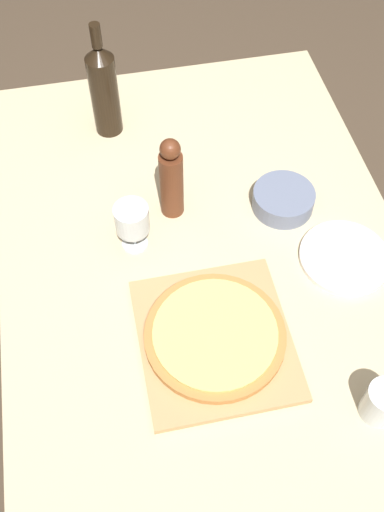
# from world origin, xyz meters

# --- Properties ---
(ground_plane) EXTENTS (12.00, 12.00, 0.00)m
(ground_plane) POSITION_xyz_m (0.00, 0.00, 0.00)
(ground_plane) COLOR #4C3D2D
(dining_table) EXTENTS (1.00, 1.56, 0.77)m
(dining_table) POSITION_xyz_m (0.00, 0.00, 0.68)
(dining_table) COLOR #CCB78E
(dining_table) RESTS_ON ground_plane
(cutting_board) EXTENTS (0.33, 0.36, 0.02)m
(cutting_board) POSITION_xyz_m (-0.03, -0.19, 0.78)
(cutting_board) COLOR tan
(cutting_board) RESTS_ON dining_table
(pizza) EXTENTS (0.31, 0.31, 0.02)m
(pizza) POSITION_xyz_m (-0.03, -0.19, 0.80)
(pizza) COLOR #BC7A3D
(pizza) RESTS_ON cutting_board
(wine_bottle) EXTENTS (0.08, 0.08, 0.34)m
(wine_bottle) POSITION_xyz_m (-0.17, 0.54, 0.91)
(wine_bottle) COLOR black
(wine_bottle) RESTS_ON dining_table
(pepper_mill) EXTENTS (0.06, 0.06, 0.24)m
(pepper_mill) POSITION_xyz_m (-0.05, 0.21, 0.88)
(pepper_mill) COLOR #5B2D19
(pepper_mill) RESTS_ON dining_table
(wine_glass) EXTENTS (0.08, 0.08, 0.14)m
(wine_glass) POSITION_xyz_m (-0.16, 0.12, 0.86)
(wine_glass) COLOR silver
(wine_glass) RESTS_ON dining_table
(small_bowl) EXTENTS (0.16, 0.16, 0.05)m
(small_bowl) POSITION_xyz_m (0.23, 0.16, 0.79)
(small_bowl) COLOR slate
(small_bowl) RESTS_ON dining_table
(drinking_tumbler) EXTENTS (0.08, 0.08, 0.09)m
(drinking_tumbler) POSITION_xyz_m (0.26, -0.41, 0.81)
(drinking_tumbler) COLOR silver
(drinking_tumbler) RESTS_ON dining_table
(dinner_plate) EXTENTS (0.22, 0.22, 0.01)m
(dinner_plate) POSITION_xyz_m (0.33, -0.03, 0.77)
(dinner_plate) COLOR white
(dinner_plate) RESTS_ON dining_table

